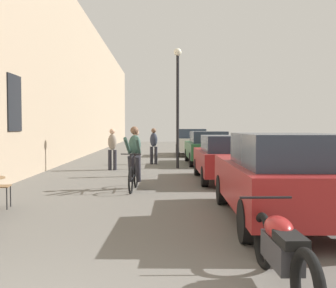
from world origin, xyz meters
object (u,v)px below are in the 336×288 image
pedestrian_mid (112,147)px  parked_car_fourth (191,142)px  pedestrian_far (154,144)px  pedestrian_near (136,150)px  parked_motorcycle (282,251)px  cyclist_on_bicycle (134,160)px  parked_car_second (225,157)px  street_lamp (178,92)px  parked_car_nearest (280,176)px  parked_car_third (207,147)px

pedestrian_mid → parked_car_fourth: (3.79, 8.39, -0.10)m
pedestrian_mid → pedestrian_far: (1.59, 2.49, 0.01)m
pedestrian_near → parked_motorcycle: size_ratio=0.75×
cyclist_on_bicycle → parked_motorcycle: bearing=-73.8°
cyclist_on_bicycle → parked_motorcycle: 7.02m
parked_car_fourth → parked_car_second: bearing=-89.4°
cyclist_on_bicycle → pedestrian_mid: 5.05m
pedestrian_near → parked_motorcycle: bearing=-77.8°
pedestrian_near → street_lamp: (1.56, 2.70, 2.20)m
street_lamp → parked_car_nearest: bearing=-81.4°
pedestrian_mid → cyclist_on_bicycle: bearing=-76.6°
street_lamp → parked_motorcycle: street_lamp is taller
cyclist_on_bicycle → parked_car_third: (2.86, 7.38, -0.03)m
cyclist_on_bicycle → parked_car_fourth: size_ratio=0.39×
cyclist_on_bicycle → pedestrian_far: bearing=86.7°
pedestrian_near → parked_car_fourth: size_ratio=0.36×
parked_car_third → parked_motorcycle: 14.14m
parked_car_fourth → parked_motorcycle: (-0.67, -20.02, -0.42)m
parked_car_nearest → parked_car_fourth: parked_car_fourth is taller
pedestrian_near → parked_car_third: size_ratio=0.38×
street_lamp → parked_car_third: size_ratio=1.16×
pedestrian_mid → parked_car_third: (4.02, 2.47, -0.14)m
street_lamp → parked_car_nearest: size_ratio=1.09×
pedestrian_far → street_lamp: bearing=-61.1°
pedestrian_far → street_lamp: 3.02m
cyclist_on_bicycle → parked_motorcycle: (1.95, -6.73, -0.41)m
parked_motorcycle → street_lamp: bearing=92.4°
parked_car_third → cyclist_on_bicycle: bearing=-111.2°
cyclist_on_bicycle → parked_car_third: 7.91m
street_lamp → parked_motorcycle: bearing=-87.6°
cyclist_on_bicycle → pedestrian_mid: size_ratio=1.08×
pedestrian_mid → parked_car_fourth: pedestrian_mid is taller
pedestrian_mid → parked_car_second: bearing=-39.9°
parked_car_second → pedestrian_near: bearing=157.0°
parked_car_nearest → street_lamp: bearing=98.6°
parked_car_second → parked_motorcycle: 8.41m
street_lamp → parked_car_fourth: bearing=81.3°
pedestrian_mid → street_lamp: 3.46m
pedestrian_near → street_lamp: size_ratio=0.33×
parked_car_third → parked_car_nearest: bearing=-90.1°
pedestrian_mid → parked_car_nearest: 9.54m
parked_car_nearest → parked_motorcycle: parked_car_nearest is taller
parked_motorcycle → parked_car_second: bearing=84.6°
pedestrian_far → parked_car_fourth: bearing=69.5°
pedestrian_near → pedestrian_mid: 2.30m
parked_car_second → parked_car_third: bearing=88.9°
pedestrian_near → pedestrian_far: size_ratio=0.98×
pedestrian_near → street_lamp: bearing=60.0°
parked_motorcycle → pedestrian_far: bearing=96.2°
parked_car_second → parked_car_third: parked_car_third is taller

